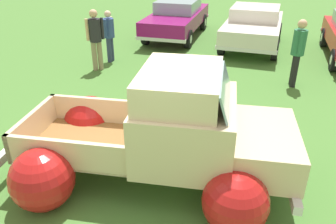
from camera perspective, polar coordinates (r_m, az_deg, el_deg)
The scene contains 7 objects.
ground_plane at distance 5.90m, azimuth -3.57°, elevation -10.48°, with size 80.00×80.00×0.00m, color #477A33.
vintage_pickup_truck at distance 5.40m, azimuth 0.23°, elevation -4.56°, with size 4.96×3.66×1.96m.
show_car_0 at distance 14.17m, azimuth 1.54°, elevation 15.67°, with size 2.56×4.84×1.43m.
show_car_1 at distance 13.09m, azimuth 14.16°, elevation 13.92°, with size 2.43×4.38×1.43m.
spectator_0 at distance 9.62m, azimuth 20.99°, elevation 9.86°, with size 0.42×0.54×1.79m.
spectator_1 at distance 11.19m, azimuth -9.87°, elevation 12.90°, with size 0.39×0.54×1.62m.
spectator_2 at distance 10.44m, azimuth -12.10°, elevation 12.36°, with size 0.48×0.48×1.81m.
Camera 1 is at (2.33, -4.06, 3.59)m, focal length 36.32 mm.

